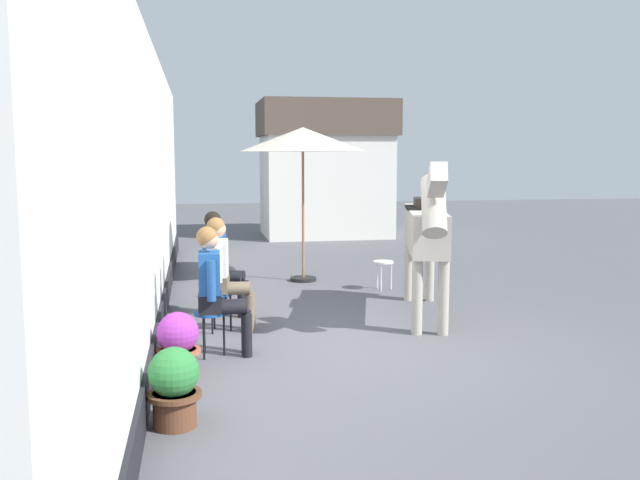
# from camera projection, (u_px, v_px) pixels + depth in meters

# --- Properties ---
(ground_plane) EXTENTS (40.00, 40.00, 0.00)m
(ground_plane) POSITION_uv_depth(u_px,v_px,m) (325.00, 292.00, 10.77)
(ground_plane) COLOR #56565B
(pub_facade_wall) EXTENTS (0.34, 14.00, 3.40)m
(pub_facade_wall) POSITION_uv_depth(u_px,v_px,m) (147.00, 202.00, 8.67)
(pub_facade_wall) COLOR white
(pub_facade_wall) RESTS_ON ground_plane
(distant_cottage) EXTENTS (3.40, 2.60, 3.50)m
(distant_cottage) POSITION_uv_depth(u_px,v_px,m) (325.00, 167.00, 18.11)
(distant_cottage) COLOR silver
(distant_cottage) RESTS_ON ground_plane
(seated_visitor_near) EXTENTS (0.61, 0.49, 1.39)m
(seated_visitor_near) POSITION_uv_depth(u_px,v_px,m) (216.00, 284.00, 7.28)
(seated_visitor_near) COLOR #194C99
(seated_visitor_near) RESTS_ON ground_plane
(seated_visitor_middle) EXTENTS (0.61, 0.49, 1.39)m
(seated_visitor_middle) POSITION_uv_depth(u_px,v_px,m) (224.00, 268.00, 8.31)
(seated_visitor_middle) COLOR #194C99
(seated_visitor_middle) RESTS_ON ground_plane
(seated_visitor_far) EXTENTS (0.61, 0.49, 1.39)m
(seated_visitor_far) POSITION_uv_depth(u_px,v_px,m) (219.00, 258.00, 9.16)
(seated_visitor_far) COLOR gold
(seated_visitor_far) RESTS_ON ground_plane
(saddled_horse_center) EXTENTS (1.02, 2.94, 2.06)m
(saddled_horse_center) POSITION_uv_depth(u_px,v_px,m) (426.00, 230.00, 8.95)
(saddled_horse_center) COLOR #B2A899
(saddled_horse_center) RESTS_ON ground_plane
(flower_planter_nearest) EXTENTS (0.43, 0.43, 0.64)m
(flower_planter_nearest) POSITION_uv_depth(u_px,v_px,m) (174.00, 386.00, 5.42)
(flower_planter_nearest) COLOR brown
(flower_planter_nearest) RESTS_ON ground_plane
(flower_planter_inner_near) EXTENTS (0.43, 0.43, 0.64)m
(flower_planter_inner_near) POSITION_uv_depth(u_px,v_px,m) (178.00, 344.00, 6.62)
(flower_planter_inner_near) COLOR #A85638
(flower_planter_inner_near) RESTS_ON ground_plane
(cafe_parasol) EXTENTS (2.10, 2.10, 2.58)m
(cafe_parasol) POSITION_uv_depth(u_px,v_px,m) (303.00, 140.00, 11.47)
(cafe_parasol) COLOR black
(cafe_parasol) RESTS_ON ground_plane
(spare_stool_white) EXTENTS (0.32, 0.32, 0.46)m
(spare_stool_white) POSITION_uv_depth(u_px,v_px,m) (383.00, 265.00, 10.93)
(spare_stool_white) COLOR white
(spare_stool_white) RESTS_ON ground_plane
(satchel_bag) EXTENTS (0.30, 0.26, 0.20)m
(satchel_bag) POSITION_uv_depth(u_px,v_px,m) (217.00, 291.00, 10.33)
(satchel_bag) COLOR black
(satchel_bag) RESTS_ON ground_plane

